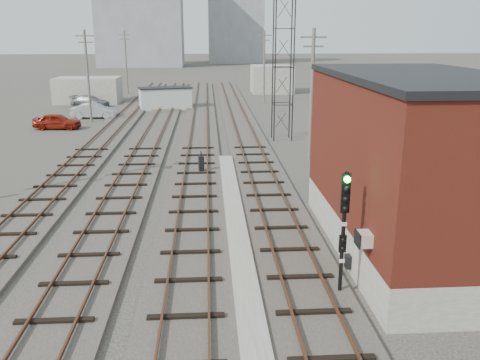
{
  "coord_description": "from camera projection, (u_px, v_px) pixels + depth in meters",
  "views": [
    {
      "loc": [
        -0.72,
        -6.98,
        8.67
      ],
      "look_at": [
        0.71,
        15.27,
        2.2
      ],
      "focal_mm": 38.0,
      "sensor_mm": 36.0,
      "label": 1
    }
  ],
  "objects": [
    {
      "name": "track_right",
      "position": [
        243.0,
        130.0,
        46.66
      ],
      "size": [
        3.2,
        90.0,
        0.39
      ],
      "color": "#332D28",
      "rests_on": "ground"
    },
    {
      "name": "apartment_right",
      "position": [
        235.0,
        18.0,
        149.78
      ],
      "size": [
        16.0,
        12.0,
        26.0
      ],
      "primitive_type": "cube",
      "color": "gray",
      "rests_on": "ground"
    },
    {
      "name": "car_silver",
      "position": [
        95.0,
        111.0,
        53.51
      ],
      "size": [
        4.75,
        1.67,
        1.56
      ],
      "primitive_type": "imported",
      "rotation": [
        0.0,
        0.0,
        1.57
      ],
      "color": "#ADB1B6",
      "rests_on": "ground"
    },
    {
      "name": "utility_pole_left_c",
      "position": [
        126.0,
        61.0,
        74.14
      ],
      "size": [
        1.8,
        0.24,
        9.0
      ],
      "color": "#595147",
      "rests_on": "ground"
    },
    {
      "name": "shed_right",
      "position": [
        272.0,
        79.0,
        76.24
      ],
      "size": [
        6.0,
        6.0,
        4.0
      ],
      "primitive_type": "cube",
      "color": "gray",
      "rests_on": "ground"
    },
    {
      "name": "utility_pole_right_b",
      "position": [
        264.0,
        65.0,
        63.8
      ],
      "size": [
        1.8,
        0.24,
        9.0
      ],
      "color": "#595147",
      "rests_on": "ground"
    },
    {
      "name": "shed_left",
      "position": [
        88.0,
        90.0,
        65.23
      ],
      "size": [
        8.0,
        5.0,
        3.2
      ],
      "primitive_type": "cube",
      "color": "gray",
      "rests_on": "ground"
    },
    {
      "name": "signal_mast",
      "position": [
        344.0,
        224.0,
        16.69
      ],
      "size": [
        0.4,
        0.42,
        4.4
      ],
      "color": "gray",
      "rests_on": "ground"
    },
    {
      "name": "car_red",
      "position": [
        57.0,
        121.0,
        47.39
      ],
      "size": [
        4.44,
        2.06,
        1.47
      ],
      "primitive_type": "imported",
      "rotation": [
        0.0,
        0.0,
        1.49
      ],
      "color": "maroon",
      "rests_on": "ground"
    },
    {
      "name": "utility_pole_left_b",
      "position": [
        88.0,
        74.0,
        50.18
      ],
      "size": [
        1.8,
        0.24,
        9.0
      ],
      "color": "#595147",
      "rests_on": "ground"
    },
    {
      "name": "brick_building",
      "position": [
        416.0,
        165.0,
        20.1
      ],
      "size": [
        6.54,
        12.2,
        7.22
      ],
      "color": "gray",
      "rests_on": "ground"
    },
    {
      "name": "apartment_left",
      "position": [
        140.0,
        8.0,
        133.25
      ],
      "size": [
        22.0,
        14.0,
        30.0
      ],
      "primitive_type": "cube",
      "color": "gray",
      "rests_on": "ground"
    },
    {
      "name": "track_mid_left",
      "position": [
        155.0,
        131.0,
        46.17
      ],
      "size": [
        3.2,
        90.0,
        0.39
      ],
      "color": "#332D28",
      "rests_on": "ground"
    },
    {
      "name": "car_grey",
      "position": [
        90.0,
        101.0,
        61.57
      ],
      "size": [
        5.11,
        3.12,
        1.38
      ],
      "primitive_type": "imported",
      "rotation": [
        0.0,
        0.0,
        1.3
      ],
      "color": "slate",
      "rests_on": "ground"
    },
    {
      "name": "switch_stand",
      "position": [
        201.0,
        164.0,
        32.32
      ],
      "size": [
        0.39,
        0.39,
        1.37
      ],
      "rotation": [
        0.0,
        0.0,
        0.25
      ],
      "color": "black",
      "rests_on": "ground"
    },
    {
      "name": "utility_pole_right_a",
      "position": [
        312.0,
        91.0,
        35.05
      ],
      "size": [
        1.8,
        0.24,
        9.0
      ],
      "color": "#595147",
      "rests_on": "ground"
    },
    {
      "name": "site_trailer",
      "position": [
        165.0,
        98.0,
        59.68
      ],
      "size": [
        6.55,
        3.97,
        2.57
      ],
      "rotation": [
        0.0,
        0.0,
        0.23
      ],
      "color": "silver",
      "rests_on": "ground"
    },
    {
      "name": "lattice_tower",
      "position": [
        283.0,
        48.0,
        40.95
      ],
      "size": [
        1.6,
        1.6,
        15.0
      ],
      "color": "black",
      "rests_on": "ground"
    },
    {
      "name": "ground",
      "position": [
        213.0,
        102.0,
        66.66
      ],
      "size": [
        320.0,
        320.0,
        0.0
      ],
      "primitive_type": "plane",
      "color": "#282621",
      "rests_on": "ground"
    },
    {
      "name": "platform_curb",
      "position": [
        237.0,
        233.0,
        22.57
      ],
      "size": [
        0.9,
        28.0,
        0.26
      ],
      "primitive_type": "cube",
      "color": "gray",
      "rests_on": "ground"
    },
    {
      "name": "track_left",
      "position": [
        111.0,
        131.0,
        45.92
      ],
      "size": [
        3.2,
        90.0,
        0.39
      ],
      "color": "#332D28",
      "rests_on": "ground"
    },
    {
      "name": "track_mid_right",
      "position": [
        199.0,
        130.0,
        46.41
      ],
      "size": [
        3.2,
        90.0,
        0.39
      ],
      "color": "#332D28",
      "rests_on": "ground"
    }
  ]
}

